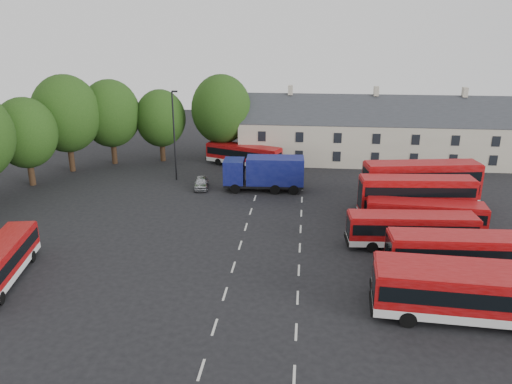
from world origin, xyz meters
TOP-DOWN VIEW (x-y plane):
  - ground at (0.00, 0.00)m, footprint 140.00×140.00m
  - lane_markings at (2.50, 2.00)m, footprint 5.15×33.80m
  - treeline at (-20.74, 19.36)m, footprint 29.92×32.59m
  - terrace_houses at (14.00, 30.00)m, footprint 35.70×7.13m
  - bus_row_a at (15.57, -7.83)m, footprint 11.81×3.45m
  - bus_row_b at (15.17, -5.60)m, footprint 10.42×2.94m
  - bus_row_c at (17.21, -1.61)m, footprint 11.57×3.09m
  - bus_row_d at (14.10, 3.01)m, footprint 10.53×3.04m
  - bus_row_e at (15.88, 6.35)m, footprint 10.31×3.14m
  - bus_dd_south at (15.59, 9.17)m, footprint 10.56×3.17m
  - bus_dd_north at (16.81, 13.03)m, footprint 11.67×4.36m
  - bus_west at (-16.14, -5.93)m, footprint 4.06×10.04m
  - bus_north at (-2.75, 26.26)m, footprint 10.19×5.91m
  - box_truck at (0.84, 16.68)m, footprint 8.87×3.10m
  - silver_car at (-6.38, 16.75)m, footprint 2.06×3.96m
  - lamppost at (-9.99, 19.69)m, footprint 0.72×0.27m

SIDE VIEW (x-z plane):
  - ground at x=0.00m, z-range 0.00..0.00m
  - lane_markings at x=2.50m, z-range 0.00..0.01m
  - silver_car at x=-6.38m, z-range 0.00..1.29m
  - bus_west at x=-16.14m, z-range 0.28..3.05m
  - bus_north at x=-2.75m, z-range 0.29..3.13m
  - bus_row_e at x=15.88m, z-range 0.29..3.16m
  - bus_row_b at x=15.17m, z-range 0.29..3.21m
  - bus_row_d at x=14.10m, z-range 0.30..3.24m
  - bus_row_c at x=17.21m, z-range 0.33..3.57m
  - bus_row_a at x=15.57m, z-range 0.33..3.63m
  - box_truck at x=0.84m, z-range 0.24..4.07m
  - bus_dd_south at x=15.59m, z-range 0.30..4.57m
  - bus_dd_north at x=16.81m, z-range 0.32..5.00m
  - terrace_houses at x=14.00m, z-range -1.17..8.89m
  - lamppost at x=-9.99m, z-range 0.35..10.87m
  - treeline at x=-20.74m, z-range 0.68..12.69m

